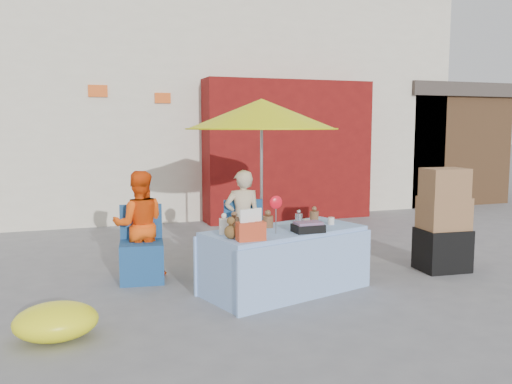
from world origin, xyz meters
name	(u,v)px	position (x,y,z in m)	size (l,w,h in m)	color
ground	(249,294)	(0.00, 0.00, 0.00)	(80.00, 80.00, 0.00)	slate
backdrop	(166,68)	(0.52, 7.52, 3.10)	(14.00, 8.00, 7.80)	silver
market_table	(284,259)	(0.39, -0.02, 0.34)	(1.91, 1.28, 1.06)	#91AEE8
chair_left	(142,259)	(-0.99, 0.88, 0.26)	(0.54, 0.53, 0.85)	navy
chair_right	(246,250)	(0.26, 0.88, 0.26)	(0.54, 0.53, 0.85)	navy
vendor_orange	(139,225)	(-0.99, 1.02, 0.62)	(0.61, 0.47, 1.25)	#FF510D
vendor_beige	(243,220)	(0.26, 1.02, 0.61)	(0.45, 0.29, 1.22)	beige
umbrella	(262,115)	(0.56, 1.17, 1.89)	(1.90, 1.90, 2.09)	gray
box_stack	(443,224)	(2.53, 0.13, 0.58)	(0.60, 0.50, 1.25)	black
tarp_bundle	(56,321)	(-1.88, -0.63, 0.15)	(0.68, 0.55, 0.31)	#FFFE1A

